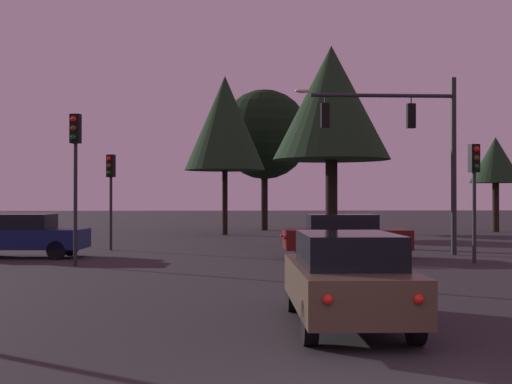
% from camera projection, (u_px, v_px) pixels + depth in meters
% --- Properties ---
extents(ground_plane, '(168.00, 168.00, 0.00)m').
position_uv_depth(ground_plane, '(255.00, 244.00, 31.13)').
color(ground_plane, '#262326').
rests_on(ground_plane, ground).
extents(traffic_signal_mast_arm, '(5.97, 0.40, 6.52)m').
position_uv_depth(traffic_signal_mast_arm, '(408.00, 135.00, 25.38)').
color(traffic_signal_mast_arm, '#232326').
rests_on(traffic_signal_mast_arm, ground).
extents(traffic_light_corner_left, '(0.34, 0.38, 4.66)m').
position_uv_depth(traffic_light_corner_left, '(75.00, 159.00, 21.23)').
color(traffic_light_corner_left, '#232326').
rests_on(traffic_light_corner_left, ground).
extents(traffic_light_corner_right, '(0.37, 0.39, 3.82)m').
position_uv_depth(traffic_light_corner_right, '(111.00, 182.00, 27.66)').
color(traffic_light_corner_right, '#232326').
rests_on(traffic_light_corner_right, ground).
extents(traffic_light_median, '(0.34, 0.37, 3.81)m').
position_uv_depth(traffic_light_median, '(474.00, 178.00, 22.09)').
color(traffic_light_median, '#232326').
rests_on(traffic_light_median, ground).
extents(car_nearside_lane, '(1.79, 4.55, 1.52)m').
position_uv_depth(car_nearside_lane, '(347.00, 277.00, 11.24)').
color(car_nearside_lane, '#473828').
rests_on(car_nearside_lane, ground).
extents(car_crossing_left, '(4.58, 2.10, 1.52)m').
position_uv_depth(car_crossing_left, '(21.00, 235.00, 24.29)').
color(car_crossing_left, '#0F1947').
rests_on(car_crossing_left, ground).
extents(car_crossing_right, '(4.38, 1.83, 1.52)m').
position_uv_depth(car_crossing_right, '(345.00, 235.00, 23.94)').
color(car_crossing_right, '#4C0F0F').
rests_on(car_crossing_right, ground).
extents(tree_behind_sign, '(5.10, 5.10, 8.70)m').
position_uv_depth(tree_behind_sign, '(331.00, 103.00, 30.01)').
color(tree_behind_sign, black).
rests_on(tree_behind_sign, ground).
extents(tree_left_far, '(3.16, 3.16, 5.85)m').
position_uv_depth(tree_left_far, '(496.00, 161.00, 42.66)').
color(tree_left_far, black).
rests_on(tree_left_far, ground).
extents(tree_center_horizon, '(4.58, 4.58, 9.01)m').
position_uv_depth(tree_center_horizon, '(225.00, 123.00, 39.18)').
color(tree_center_horizon, black).
rests_on(tree_center_horizon, ground).
extents(tree_right_cluster, '(5.78, 5.78, 9.09)m').
position_uv_depth(tree_right_cluster, '(264.00, 135.00, 44.74)').
color(tree_right_cluster, black).
rests_on(tree_right_cluster, ground).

